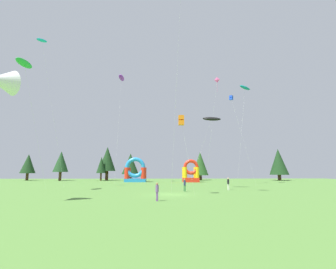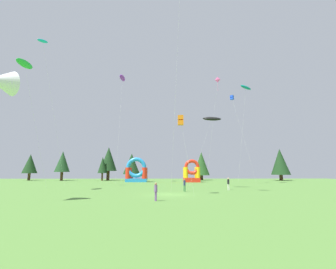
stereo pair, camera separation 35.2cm
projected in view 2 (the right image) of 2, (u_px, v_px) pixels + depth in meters
ground_plane at (169, 195)px, 29.76m from camera, size 120.00×120.00×0.00m
kite_purple_parafoil at (122, 78)px, 62.09m from camera, size 1.43×6.78×26.87m
kite_white_delta at (1, 81)px, 22.25m from camera, size 3.65×3.22×12.24m
kite_blue_box at (232, 98)px, 55.43m from camera, size 4.08×3.43×19.84m
kite_cyan_parafoil at (43, 42)px, 43.23m from camera, size 4.65×5.32×26.06m
kite_teal_parafoil at (246, 87)px, 55.34m from camera, size 5.22×3.91×22.30m
kite_black_parafoil at (212, 119)px, 41.14m from camera, size 5.69×1.55×12.09m
kite_green_parafoil at (25, 64)px, 34.76m from camera, size 1.71×9.25×18.53m
kite_orange_box at (181, 120)px, 29.88m from camera, size 1.88×0.68×9.60m
kite_pink_diamond at (217, 82)px, 50.06m from camera, size 2.35×5.03×21.76m
person_left_edge at (156, 190)px, 23.54m from camera, size 0.41×0.41×1.74m
person_near_camera at (184, 184)px, 34.20m from camera, size 0.39×0.39×1.75m
person_far_side at (228, 183)px, 36.83m from camera, size 0.37×0.37×1.82m
inflatable_orange_dome at (136, 173)px, 63.17m from camera, size 5.43×4.36×6.27m
inflatable_red_slide at (192, 174)px, 61.93m from camera, size 4.05×3.65×5.71m
tree_row_0 at (30, 164)px, 73.70m from camera, size 4.30×4.30×7.85m
tree_row_1 at (62, 162)px, 71.94m from camera, size 4.33×4.33×8.58m
tree_row_2 at (103, 165)px, 71.42m from camera, size 2.73×2.73×6.91m
tree_row_3 at (109, 159)px, 74.17m from camera, size 5.10×5.10×10.04m
tree_row_4 at (132, 164)px, 72.27m from camera, size 4.99×4.99×7.91m
tree_row_5 at (201, 164)px, 75.50m from camera, size 4.94×4.94×8.64m
tree_row_6 at (280, 162)px, 72.91m from camera, size 5.46×5.46×9.41m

